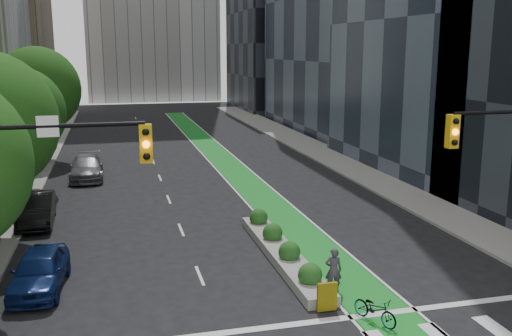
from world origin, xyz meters
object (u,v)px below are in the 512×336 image
bicycle (375,309)px  median_planter (282,250)px  parked_car_left_near (40,270)px  parked_car_left_far (87,168)px  parked_car_left_mid (36,209)px  cyclist (333,270)px

bicycle → median_planter: bearing=77.2°
parked_car_left_near → parked_car_left_far: size_ratio=0.81×
parked_car_left_mid → parked_car_left_near: bearing=-84.5°
bicycle → parked_car_left_near: (-10.87, 5.45, 0.29)m
bicycle → parked_car_left_near: parked_car_left_near is taller
cyclist → parked_car_left_far: cyclist is taller
median_planter → bicycle: median_planter is taller
median_planter → bicycle: 6.45m
cyclist → parked_car_left_near: 10.83m
parked_car_left_near → parked_car_left_mid: parked_car_left_mid is taller
median_planter → parked_car_left_mid: (-10.70, 7.78, 0.41)m
parked_car_left_near → parked_car_left_mid: (-1.08, 8.66, 0.03)m
parked_car_left_mid → cyclist: bearing=-46.7°
cyclist → parked_car_left_far: size_ratio=0.31×
cyclist → parked_car_left_far: bearing=-52.2°
median_planter → parked_car_left_near: size_ratio=2.33×
parked_car_left_far → median_planter: bearing=-65.2°
parked_car_left_near → parked_car_left_far: (1.04, 18.84, 0.03)m
bicycle → parked_car_left_mid: (-11.95, 14.11, 0.32)m
bicycle → parked_car_left_mid: parked_car_left_mid is taller
bicycle → parked_car_left_far: size_ratio=0.32×
parked_car_left_far → parked_car_left_mid: bearing=-102.5°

